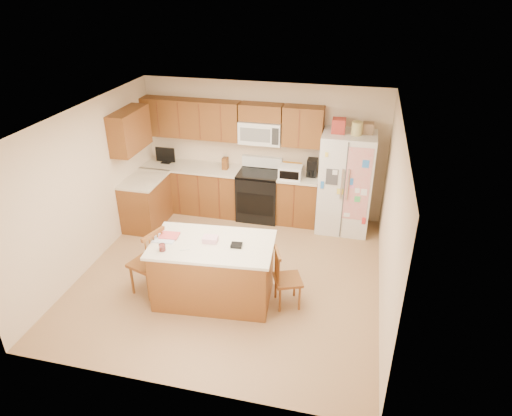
% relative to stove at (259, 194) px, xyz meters
% --- Properties ---
extents(ground, '(4.50, 4.50, 0.00)m').
position_rel_stove_xyz_m(ground, '(0.00, -1.94, -0.47)').
color(ground, '#A7734F').
rests_on(ground, ground).
extents(room_shell, '(4.60, 4.60, 2.52)m').
position_rel_stove_xyz_m(room_shell, '(0.00, -1.94, 0.97)').
color(room_shell, beige).
rests_on(room_shell, ground).
extents(cabinetry, '(3.36, 1.56, 2.15)m').
position_rel_stove_xyz_m(cabinetry, '(-0.98, -0.15, 0.44)').
color(cabinetry, brown).
rests_on(cabinetry, ground).
extents(stove, '(0.76, 0.65, 1.13)m').
position_rel_stove_xyz_m(stove, '(0.00, 0.00, 0.00)').
color(stove, black).
rests_on(stove, ground).
extents(refrigerator, '(0.90, 0.79, 2.04)m').
position_rel_stove_xyz_m(refrigerator, '(1.57, -0.06, 0.45)').
color(refrigerator, white).
rests_on(refrigerator, ground).
extents(island, '(1.75, 1.12, 1.01)m').
position_rel_stove_xyz_m(island, '(-0.07, -2.54, -0.01)').
color(island, brown).
rests_on(island, ground).
extents(windsor_chair_left, '(0.55, 0.56, 1.05)m').
position_rel_stove_xyz_m(windsor_chair_left, '(-1.02, -2.61, 0.02)').
color(windsor_chair_left, brown).
rests_on(windsor_chair_left, ground).
extents(windsor_chair_back, '(0.39, 0.37, 0.87)m').
position_rel_stove_xyz_m(windsor_chair_back, '(-0.04, -1.94, -0.06)').
color(windsor_chair_back, brown).
rests_on(windsor_chair_back, ground).
extents(windsor_chair_right, '(0.48, 0.49, 0.89)m').
position_rel_stove_xyz_m(windsor_chair_right, '(0.95, -2.45, -0.05)').
color(windsor_chair_right, brown).
rests_on(windsor_chair_right, ground).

